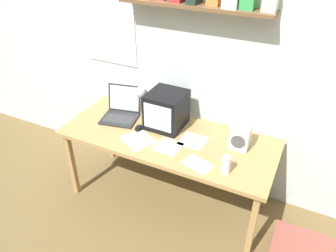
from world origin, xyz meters
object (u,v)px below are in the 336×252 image
desk_lamp (142,96)px  loose_paper_near_laptop (198,164)px  open_notebook (138,140)px  loose_paper_near_monitor (193,141)px  laptop (122,110)px  crt_monitor (166,110)px  computer_mouse (138,128)px  juice_glass (226,166)px  printed_handout (168,147)px  corner_desk (168,141)px  space_heater (240,136)px

desk_lamp → loose_paper_near_laptop: 0.86m
desk_lamp → open_notebook: 0.45m
open_notebook → loose_paper_near_monitor: 0.45m
laptop → crt_monitor: bearing=-6.6°
computer_mouse → loose_paper_near_laptop: (0.63, -0.21, -0.01)m
crt_monitor → open_notebook: size_ratio=1.03×
laptop → open_notebook: 0.43m
juice_glass → computer_mouse: (-0.84, 0.21, -0.05)m
crt_monitor → open_notebook: bearing=-108.9°
crt_monitor → loose_paper_near_laptop: (0.45, -0.38, -0.15)m
laptop → juice_glass: laptop is taller
crt_monitor → laptop: (-0.43, -0.04, -0.09)m
loose_paper_near_laptop → printed_handout: same height
loose_paper_near_laptop → open_notebook: size_ratio=0.77×
juice_glass → crt_monitor: bearing=150.1°
printed_handout → corner_desk: bearing=116.8°
open_notebook → desk_lamp: bearing=113.8°
open_notebook → printed_handout: same height
corner_desk → printed_handout: (0.07, -0.13, 0.06)m
juice_glass → loose_paper_near_laptop: 0.22m
corner_desk → loose_paper_near_monitor: size_ratio=8.62×
crt_monitor → juice_glass: crt_monitor is taller
computer_mouse → loose_paper_near_laptop: size_ratio=0.47×
corner_desk → loose_paper_near_laptop: loose_paper_near_laptop is taller
space_heater → computer_mouse: bearing=-172.2°
corner_desk → laptop: size_ratio=4.93×
space_heater → loose_paper_near_laptop: space_heater is taller
laptop → computer_mouse: laptop is taller
loose_paper_near_monitor → computer_mouse: bearing=-174.5°
crt_monitor → desk_lamp: bearing=167.9°
laptop → space_heater: 1.10m
loose_paper_near_monitor → space_heater: bearing=13.6°
crt_monitor → laptop: crt_monitor is taller
desk_lamp → space_heater: (0.93, -0.10, -0.09)m
printed_handout → loose_paper_near_monitor: size_ratio=1.00×
crt_monitor → loose_paper_near_monitor: 0.36m
loose_paper_near_laptop → open_notebook: bearing=172.0°
computer_mouse → loose_paper_near_monitor: 0.49m
corner_desk → printed_handout: size_ratio=8.58×
space_heater → printed_handout: bearing=-155.4°
open_notebook → printed_handout: size_ratio=1.52×
printed_handout → crt_monitor: bearing=118.8°
space_heater → computer_mouse: space_heater is taller
juice_glass → space_heater: (0.00, 0.34, 0.04)m
space_heater → crt_monitor: bearing=175.8°
desk_lamp → space_heater: 0.94m
open_notebook → printed_handout: 0.26m
laptop → open_notebook: size_ratio=1.14×
space_heater → computer_mouse: size_ratio=1.80×
juice_glass → printed_handout: size_ratio=0.68×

